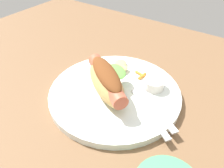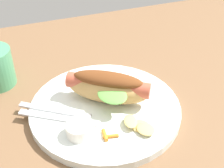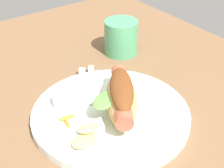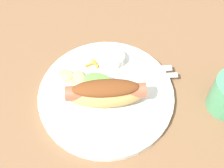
# 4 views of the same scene
# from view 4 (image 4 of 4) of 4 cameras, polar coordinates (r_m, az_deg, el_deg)

# --- Properties ---
(ground_plane) EXTENTS (1.20, 0.90, 0.02)m
(ground_plane) POSITION_cam_4_polar(r_m,az_deg,el_deg) (0.68, -3.37, -4.33)
(ground_plane) COLOR brown
(plate) EXTENTS (0.30, 0.30, 0.02)m
(plate) POSITION_cam_4_polar(r_m,az_deg,el_deg) (0.67, -1.18, -2.03)
(plate) COLOR white
(plate) RESTS_ON ground_plane
(hot_dog) EXTENTS (0.17, 0.14, 0.06)m
(hot_dog) POSITION_cam_4_polar(r_m,az_deg,el_deg) (0.63, -1.19, -1.60)
(hot_dog) COLOR tan
(hot_dog) RESTS_ON plate
(sauce_ramekin) EXTENTS (0.05, 0.05, 0.02)m
(sauce_ramekin) POSITION_cam_4_polar(r_m,az_deg,el_deg) (0.71, 0.48, 4.79)
(sauce_ramekin) COLOR white
(sauce_ramekin) RESTS_ON plate
(fork) EXTENTS (0.13, 0.09, 0.00)m
(fork) POSITION_cam_4_polar(r_m,az_deg,el_deg) (0.69, 5.99, 1.41)
(fork) COLOR silver
(fork) RESTS_ON plate
(knife) EXTENTS (0.14, 0.10, 0.00)m
(knife) POSITION_cam_4_polar(r_m,az_deg,el_deg) (0.70, 4.80, 2.57)
(knife) COLOR silver
(knife) RESTS_ON plate
(chips_pile) EXTENTS (0.06, 0.07, 0.01)m
(chips_pile) POSITION_cam_4_polar(r_m,az_deg,el_deg) (0.69, -7.68, 1.38)
(chips_pile) COLOR #E2C26D
(chips_pile) RESTS_ON plate
(carrot_garnish) EXTENTS (0.03, 0.03, 0.01)m
(carrot_garnish) POSITION_cam_4_polar(r_m,az_deg,el_deg) (0.71, -3.53, 3.80)
(carrot_garnish) COLOR orange
(carrot_garnish) RESTS_ON plate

